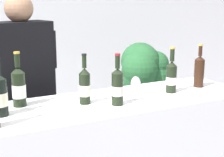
# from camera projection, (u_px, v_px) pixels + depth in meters

# --- Properties ---
(wall_back) EXTENTS (8.00, 0.10, 2.80)m
(wall_back) POSITION_uv_depth(u_px,v_px,m) (11.00, 19.00, 4.33)
(wall_back) COLOR white
(wall_back) RESTS_ON ground_plane
(wine_bottle_1) EXTENTS (0.08, 0.08, 0.33)m
(wine_bottle_1) POSITION_uv_depth(u_px,v_px,m) (199.00, 70.00, 2.55)
(wine_bottle_1) COLOR black
(wine_bottle_1) RESTS_ON counter
(wine_bottle_2) EXTENTS (0.09, 0.09, 0.34)m
(wine_bottle_2) POSITION_uv_depth(u_px,v_px,m) (0.00, 95.00, 1.91)
(wine_bottle_2) COLOR black
(wine_bottle_2) RESTS_ON counter
(wine_bottle_4) EXTENTS (0.08, 0.08, 0.33)m
(wine_bottle_4) POSITION_uv_depth(u_px,v_px,m) (117.00, 86.00, 2.11)
(wine_bottle_4) COLOR black
(wine_bottle_4) RESTS_ON counter
(wine_bottle_5) EXTENTS (0.08, 0.08, 0.33)m
(wine_bottle_5) POSITION_uv_depth(u_px,v_px,m) (171.00, 76.00, 2.40)
(wine_bottle_5) COLOR black
(wine_bottle_5) RESTS_ON counter
(wine_bottle_6) EXTENTS (0.09, 0.09, 0.34)m
(wine_bottle_6) POSITION_uv_depth(u_px,v_px,m) (19.00, 87.00, 2.09)
(wine_bottle_6) COLOR black
(wine_bottle_6) RESTS_ON counter
(wine_bottle_7) EXTENTS (0.07, 0.07, 0.32)m
(wine_bottle_7) POSITION_uv_depth(u_px,v_px,m) (85.00, 86.00, 2.14)
(wine_bottle_7) COLOR black
(wine_bottle_7) RESTS_ON counter
(wine_glass) EXTENTS (0.08, 0.08, 0.17)m
(wine_glass) POSITION_uv_depth(u_px,v_px,m) (136.00, 85.00, 2.18)
(wine_glass) COLOR silver
(wine_glass) RESTS_ON counter
(person_server) EXTENTS (0.58, 0.33, 1.69)m
(person_server) POSITION_uv_depth(u_px,v_px,m) (25.00, 108.00, 2.63)
(person_server) COLOR black
(person_server) RESTS_ON ground_plane
(potted_shrub) EXTENTS (0.67, 0.58, 1.16)m
(potted_shrub) POSITION_uv_depth(u_px,v_px,m) (144.00, 74.00, 3.92)
(potted_shrub) COLOR brown
(potted_shrub) RESTS_ON ground_plane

